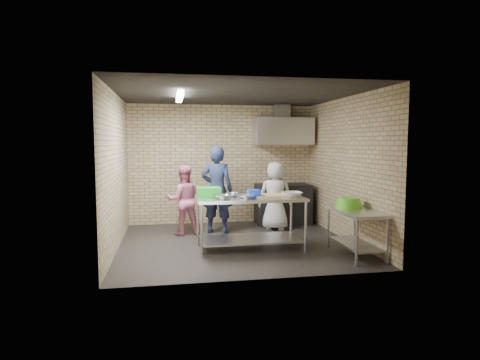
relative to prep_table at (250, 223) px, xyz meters
name	(u,v)px	position (x,y,z in m)	size (l,w,h in m)	color
floor	(237,243)	(-0.16, 0.44, -0.46)	(4.20, 4.20, 0.00)	black
ceiling	(236,94)	(-0.16, 0.44, 2.24)	(4.20, 4.20, 0.00)	black
back_wall	(222,164)	(-0.16, 2.44, 0.89)	(4.20, 0.06, 2.70)	tan
front_wall	(262,180)	(-0.16, -1.56, 0.89)	(4.20, 0.06, 2.70)	tan
left_wall	(116,172)	(-2.26, 0.44, 0.89)	(0.06, 4.00, 2.70)	tan
right_wall	(345,169)	(1.94, 0.44, 0.89)	(0.06, 4.00, 2.70)	tan
prep_table	(250,223)	(0.00, 0.00, 0.00)	(1.84, 0.92, 0.92)	silver
side_counter	(356,232)	(1.64, -0.66, -0.08)	(0.60, 1.20, 0.75)	silver
stove	(283,204)	(1.19, 2.09, -0.01)	(1.20, 0.70, 0.90)	black
range_hood	(283,131)	(1.19, 2.14, 1.64)	(1.30, 0.60, 0.60)	silver
hood_duct	(281,112)	(1.19, 2.29, 2.09)	(0.35, 0.30, 0.30)	#A5A8AD
wall_shelf	(293,139)	(1.49, 2.33, 1.46)	(0.80, 0.20, 0.04)	#3F2B19
fluorescent_fixture	(180,97)	(-1.16, 0.44, 2.18)	(0.10, 1.25, 0.08)	white
green_crate	(209,192)	(-0.70, 0.12, 0.54)	(0.41, 0.31, 0.16)	green
blue_tub	(254,194)	(0.05, -0.10, 0.53)	(0.20, 0.20, 0.13)	blue
cutting_board	(270,196)	(0.35, -0.02, 0.47)	(0.56, 0.43, 0.03)	tan
mixing_bowl_a	(223,197)	(-0.50, -0.20, 0.49)	(0.29, 0.29, 0.07)	silver
mixing_bowl_b	(232,195)	(-0.30, 0.05, 0.49)	(0.22, 0.22, 0.07)	silver
mixing_bowl_c	(247,197)	(-0.10, -0.22, 0.49)	(0.26, 0.26, 0.06)	silver
ceramic_bowl	(292,194)	(0.70, -0.15, 0.50)	(0.35, 0.35, 0.09)	beige
green_basin	(349,203)	(1.62, -0.41, 0.38)	(0.46, 0.46, 0.17)	#59C626
bottle_red	(283,135)	(1.24, 2.33, 1.57)	(0.07, 0.07, 0.18)	#B22619
bottle_green	(299,135)	(1.64, 2.33, 1.56)	(0.06, 0.06, 0.15)	green
man_navy	(217,190)	(-0.41, 1.37, 0.43)	(0.65, 0.43, 1.78)	#161937
woman_pink	(183,200)	(-1.09, 1.34, 0.24)	(0.68, 0.53, 1.40)	#C86988
woman_white	(275,196)	(0.85, 1.48, 0.27)	(0.71, 0.46, 1.45)	silver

